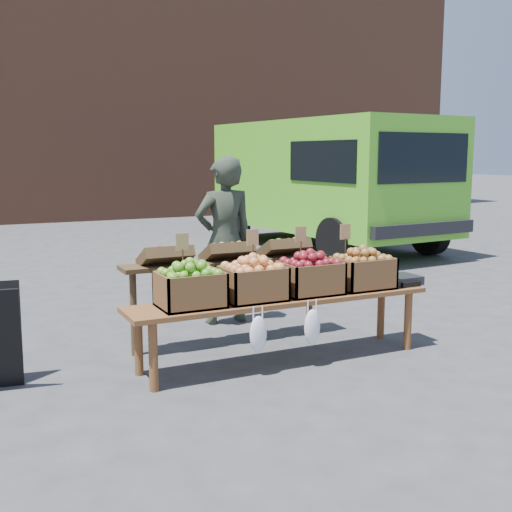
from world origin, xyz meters
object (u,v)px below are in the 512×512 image
vendor (224,241)px  back_table (227,289)px  delivery_van (327,185)px  crate_red_apples (310,278)px  weighing_scale (400,280)px  display_bench (282,329)px  crate_russet_pears (253,283)px  crate_golden_apples (190,290)px  crate_green_apples (362,273)px

vendor → back_table: (-0.27, -0.70, -0.36)m
delivery_van → crate_red_apples: (-3.74, -5.66, -0.48)m
delivery_van → weighing_scale: 6.33m
delivery_van → back_table: bearing=-135.0°
display_bench → crate_russet_pears: (-0.28, 0.00, 0.42)m
back_table → crate_russet_pears: bearing=-96.6°
vendor → display_bench: (-0.08, -1.42, -0.59)m
vendor → weighing_scale: (1.17, -1.42, -0.27)m
back_table → weighing_scale: bearing=-26.5°
crate_golden_apples → crate_red_apples: bearing=0.0°
back_table → crate_green_apples: bearing=-35.3°
delivery_van → vendor: (-3.94, -4.24, -0.31)m
back_table → crate_russet_pears: (-0.08, -0.72, 0.19)m
crate_russet_pears → crate_golden_apples: bearing=180.0°
delivery_van → crate_golden_apples: 7.47m
delivery_van → back_table: (-4.21, -4.94, -0.67)m
crate_red_apples → weighing_scale: 0.98m
back_table → weighing_scale: size_ratio=6.18×
back_table → crate_green_apples: back_table is taller
crate_green_apples → crate_red_apples: bearing=180.0°
vendor → weighing_scale: vendor is taller
crate_green_apples → weighing_scale: (0.43, 0.00, -0.10)m
crate_russet_pears → delivery_van: bearing=52.8°
vendor → crate_russet_pears: 1.47m
crate_red_apples → weighing_scale: (0.97, 0.00, -0.10)m
display_bench → weighing_scale: (1.25, 0.00, 0.33)m
display_bench → weighing_scale: size_ratio=7.94×
delivery_van → display_bench: delivery_van is taller
delivery_van → back_table: delivery_van is taller
delivery_van → crate_green_apples: bearing=-124.0°
display_bench → crate_golden_apples: bearing=180.0°
back_table → crate_russet_pears: back_table is taller
display_bench → crate_green_apples: crate_green_apples is taller
delivery_van → weighing_scale: (-2.77, -5.66, -0.58)m
crate_golden_apples → crate_green_apples: same height
vendor → weighing_scale: bearing=130.8°
weighing_scale → crate_red_apples: bearing=180.0°
vendor → crate_golden_apples: bearing=58.7°
delivery_van → weighing_scale: size_ratio=15.60×
display_bench → crate_red_apples: 0.51m
crate_golden_apples → crate_red_apples: same height
crate_golden_apples → crate_green_apples: 1.65m
delivery_van → crate_red_apples: size_ratio=10.61×
vendor → crate_red_apples: (0.19, -1.42, -0.17)m
crate_golden_apples → weighing_scale: (2.08, 0.00, -0.10)m
crate_golden_apples → crate_russet_pears: 0.55m
back_table → weighing_scale: (1.44, -0.72, 0.09)m
vendor → crate_russet_pears: vendor is taller
crate_red_apples → display_bench: bearing=180.0°
vendor → crate_red_apples: size_ratio=3.50×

